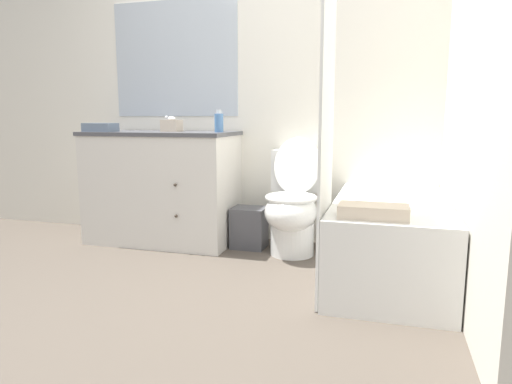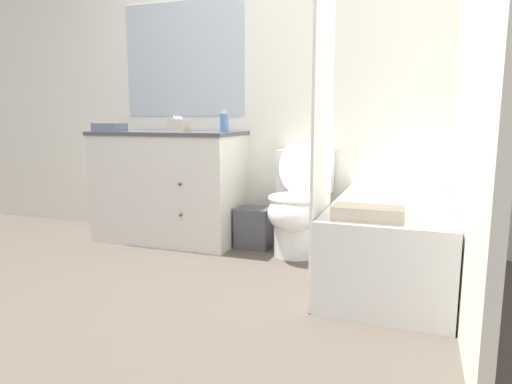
{
  "view_description": "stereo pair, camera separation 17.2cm",
  "coord_description": "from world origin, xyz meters",
  "px_view_note": "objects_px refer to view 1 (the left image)",
  "views": [
    {
      "loc": [
        0.97,
        -2.03,
        0.99
      ],
      "look_at": [
        0.18,
        0.68,
        0.53
      ],
      "focal_mm": 32.0,
      "sensor_mm": 36.0,
      "label": 1
    },
    {
      "loc": [
        1.13,
        -1.98,
        0.99
      ],
      "look_at": [
        0.18,
        0.68,
        0.53
      ],
      "focal_mm": 32.0,
      "sensor_mm": 36.0,
      "label": 2
    }
  ],
  "objects_px": {
    "bathtub": "(389,239)",
    "wastebasket": "(249,228)",
    "bath_towel_folded": "(373,211)",
    "vanity_cabinet": "(163,186)",
    "tissue_box": "(172,125)",
    "toilet": "(294,206)",
    "sink_faucet": "(171,127)",
    "soap_dispenser": "(219,122)",
    "hand_towel_folded": "(100,127)"
  },
  "relations": [
    {
      "from": "hand_towel_folded",
      "to": "soap_dispenser",
      "type": "bearing_deg",
      "value": 8.44
    },
    {
      "from": "vanity_cabinet",
      "to": "soap_dispenser",
      "type": "height_order",
      "value": "soap_dispenser"
    },
    {
      "from": "hand_towel_folded",
      "to": "sink_faucet",
      "type": "bearing_deg",
      "value": 40.11
    },
    {
      "from": "toilet",
      "to": "hand_towel_folded",
      "type": "bearing_deg",
      "value": -175.03
    },
    {
      "from": "bath_towel_folded",
      "to": "wastebasket",
      "type": "bearing_deg",
      "value": 135.67
    },
    {
      "from": "sink_faucet",
      "to": "wastebasket",
      "type": "xyz_separation_m",
      "value": [
        0.72,
        -0.18,
        -0.76
      ]
    },
    {
      "from": "sink_faucet",
      "to": "bathtub",
      "type": "xyz_separation_m",
      "value": [
        1.76,
        -0.57,
        -0.67
      ]
    },
    {
      "from": "tissue_box",
      "to": "hand_towel_folded",
      "type": "xyz_separation_m",
      "value": [
        -0.5,
        -0.21,
        -0.01
      ]
    },
    {
      "from": "tissue_box",
      "to": "wastebasket",
      "type": "bearing_deg",
      "value": -2.34
    },
    {
      "from": "bathtub",
      "to": "soap_dispenser",
      "type": "height_order",
      "value": "soap_dispenser"
    },
    {
      "from": "soap_dispenser",
      "to": "vanity_cabinet",
      "type": "bearing_deg",
      "value": 175.59
    },
    {
      "from": "bath_towel_folded",
      "to": "hand_towel_folded",
      "type": "bearing_deg",
      "value": 160.51
    },
    {
      "from": "sink_faucet",
      "to": "tissue_box",
      "type": "xyz_separation_m",
      "value": [
        0.08,
        -0.15,
        0.01
      ]
    },
    {
      "from": "sink_faucet",
      "to": "tissue_box",
      "type": "distance_m",
      "value": 0.17
    },
    {
      "from": "toilet",
      "to": "bath_towel_folded",
      "type": "height_order",
      "value": "toilet"
    },
    {
      "from": "sink_faucet",
      "to": "bathtub",
      "type": "height_order",
      "value": "sink_faucet"
    },
    {
      "from": "vanity_cabinet",
      "to": "bath_towel_folded",
      "type": "bearing_deg",
      "value": -28.81
    },
    {
      "from": "wastebasket",
      "to": "tissue_box",
      "type": "distance_m",
      "value": 1.01
    },
    {
      "from": "soap_dispenser",
      "to": "bath_towel_folded",
      "type": "height_order",
      "value": "soap_dispenser"
    },
    {
      "from": "vanity_cabinet",
      "to": "bath_towel_folded",
      "type": "relative_size",
      "value": 3.35
    },
    {
      "from": "sink_faucet",
      "to": "toilet",
      "type": "relative_size",
      "value": 0.17
    },
    {
      "from": "tissue_box",
      "to": "hand_towel_folded",
      "type": "bearing_deg",
      "value": -157.59
    },
    {
      "from": "hand_towel_folded",
      "to": "bath_towel_folded",
      "type": "relative_size",
      "value": 0.68
    },
    {
      "from": "sink_faucet",
      "to": "soap_dispenser",
      "type": "bearing_deg",
      "value": -23.68
    },
    {
      "from": "toilet",
      "to": "soap_dispenser",
      "type": "bearing_deg",
      "value": 179.32
    },
    {
      "from": "vanity_cabinet",
      "to": "wastebasket",
      "type": "distance_m",
      "value": 0.78
    },
    {
      "from": "vanity_cabinet",
      "to": "tissue_box",
      "type": "xyz_separation_m",
      "value": [
        0.08,
        0.03,
        0.48
      ]
    },
    {
      "from": "toilet",
      "to": "wastebasket",
      "type": "xyz_separation_m",
      "value": [
        -0.36,
        0.05,
        -0.2
      ]
    },
    {
      "from": "bathtub",
      "to": "toilet",
      "type": "bearing_deg",
      "value": 153.04
    },
    {
      "from": "bathtub",
      "to": "bath_towel_folded",
      "type": "distance_m",
      "value": 0.6
    },
    {
      "from": "bath_towel_folded",
      "to": "tissue_box",
      "type": "bearing_deg",
      "value": 149.16
    },
    {
      "from": "vanity_cabinet",
      "to": "bathtub",
      "type": "height_order",
      "value": "vanity_cabinet"
    },
    {
      "from": "soap_dispenser",
      "to": "bathtub",
      "type": "bearing_deg",
      "value": -15.65
    },
    {
      "from": "wastebasket",
      "to": "soap_dispenser",
      "type": "bearing_deg",
      "value": -168.78
    },
    {
      "from": "sink_faucet",
      "to": "bath_towel_folded",
      "type": "xyz_separation_m",
      "value": [
        1.67,
        -1.1,
        -0.4
      ]
    },
    {
      "from": "toilet",
      "to": "wastebasket",
      "type": "relative_size",
      "value": 2.72
    },
    {
      "from": "toilet",
      "to": "tissue_box",
      "type": "bearing_deg",
      "value": 175.6
    },
    {
      "from": "sink_faucet",
      "to": "hand_towel_folded",
      "type": "bearing_deg",
      "value": -139.89
    },
    {
      "from": "bathtub",
      "to": "wastebasket",
      "type": "distance_m",
      "value": 1.11
    },
    {
      "from": "toilet",
      "to": "vanity_cabinet",
      "type": "bearing_deg",
      "value": 177.58
    },
    {
      "from": "bathtub",
      "to": "wastebasket",
      "type": "xyz_separation_m",
      "value": [
        -1.03,
        0.39,
        -0.09
      ]
    },
    {
      "from": "toilet",
      "to": "sink_faucet",
      "type": "bearing_deg",
      "value": 168.11
    },
    {
      "from": "sink_faucet",
      "to": "bathtub",
      "type": "relative_size",
      "value": 0.1
    },
    {
      "from": "soap_dispenser",
      "to": "hand_towel_folded",
      "type": "xyz_separation_m",
      "value": [
        -0.93,
        -0.14,
        -0.04
      ]
    },
    {
      "from": "toilet",
      "to": "tissue_box",
      "type": "height_order",
      "value": "tissue_box"
    },
    {
      "from": "vanity_cabinet",
      "to": "sink_faucet",
      "type": "bearing_deg",
      "value": 90.0
    },
    {
      "from": "toilet",
      "to": "bathtub",
      "type": "bearing_deg",
      "value": -26.96
    },
    {
      "from": "soap_dispenser",
      "to": "bath_towel_folded",
      "type": "distance_m",
      "value": 1.52
    },
    {
      "from": "bath_towel_folded",
      "to": "vanity_cabinet",
      "type": "bearing_deg",
      "value": 151.19
    },
    {
      "from": "wastebasket",
      "to": "tissue_box",
      "type": "bearing_deg",
      "value": 177.66
    }
  ]
}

